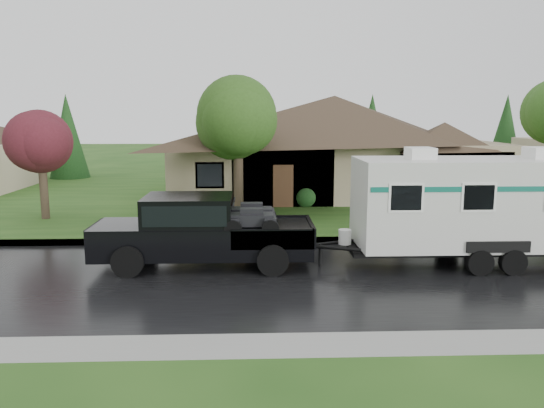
{
  "coord_description": "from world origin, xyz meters",
  "views": [
    {
      "loc": [
        -2.75,
        -16.84,
        4.69
      ],
      "look_at": [
        -2.05,
        2.0,
        1.49
      ],
      "focal_mm": 35.0,
      "sensor_mm": 36.0,
      "label": 1
    }
  ],
  "objects": [
    {
      "name": "shrub_row",
      "position": [
        2.0,
        9.3,
        0.65
      ],
      "size": [
        13.6,
        1.0,
        1.0
      ],
      "color": "#143814",
      "rests_on": "lawn"
    },
    {
      "name": "road",
      "position": [
        0.0,
        -2.0,
        0.01
      ],
      "size": [
        140.0,
        8.0,
        0.01
      ],
      "primitive_type": "cube",
      "color": "black",
      "rests_on": "ground"
    },
    {
      "name": "travel_trailer",
      "position": [
        4.42,
        -0.7,
        1.96
      ],
      "size": [
        8.22,
        2.89,
        3.69
      ],
      "color": "silver",
      "rests_on": "ground"
    },
    {
      "name": "pickup_truck",
      "position": [
        -4.4,
        -0.7,
        1.19
      ],
      "size": [
        6.66,
        2.53,
        2.22
      ],
      "color": "black",
      "rests_on": "ground"
    },
    {
      "name": "tree_left_green",
      "position": [
        -3.36,
        5.87,
        4.4
      ],
      "size": [
        3.7,
        3.7,
        6.13
      ],
      "color": "#382B1E",
      "rests_on": "lawn"
    },
    {
      "name": "tree_red",
      "position": [
        -11.89,
        6.49,
        3.37
      ],
      "size": [
        2.81,
        2.81,
        4.65
      ],
      "color": "#382B1E",
      "rests_on": "lawn"
    },
    {
      "name": "ground",
      "position": [
        0.0,
        0.0,
        0.0
      ],
      "size": [
        140.0,
        140.0,
        0.0
      ],
      "primitive_type": "plane",
      "color": "#244B17",
      "rests_on": "ground"
    },
    {
      "name": "house_main",
      "position": [
        2.29,
        13.84,
        3.59
      ],
      "size": [
        19.44,
        10.8,
        6.9
      ],
      "color": "#9E866B",
      "rests_on": "lawn"
    },
    {
      "name": "lawn",
      "position": [
        0.0,
        15.0,
        0.07
      ],
      "size": [
        140.0,
        26.0,
        0.15
      ],
      "primitive_type": "cube",
      "color": "#244B17",
      "rests_on": "ground"
    },
    {
      "name": "curb",
      "position": [
        0.0,
        2.25,
        0.07
      ],
      "size": [
        140.0,
        0.5,
        0.15
      ],
      "primitive_type": "cube",
      "color": "gray",
      "rests_on": "ground"
    }
  ]
}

